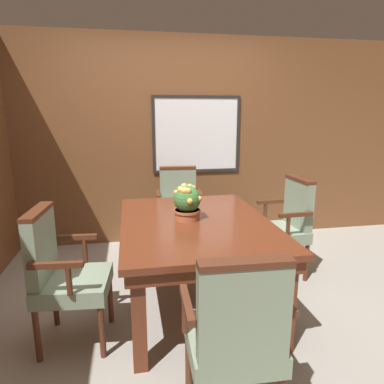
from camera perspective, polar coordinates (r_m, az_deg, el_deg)
The scene contains 8 objects.
ground_plane at distance 3.00m, azimuth 0.19°, elevation -18.59°, with size 14.00×14.00×0.00m, color #A39E93.
wall_back at distance 4.18m, azimuth -3.88°, elevation 8.34°, with size 7.20×0.08×2.45m.
dining_table at distance 2.79m, azimuth 0.56°, elevation -6.58°, with size 1.18×1.60×0.73m.
chair_head_far at distance 3.92m, azimuth -2.20°, elevation -2.26°, with size 0.53×0.50×0.97m.
chair_left_near at distance 2.53m, azimuth -20.86°, elevation -12.17°, with size 0.51×0.53×0.97m.
chair_right_far at distance 3.46m, azimuth 15.37°, elevation -4.88°, with size 0.49×0.52×0.97m.
chair_head_near at distance 1.81m, azimuth 7.33°, elevation -22.13°, with size 0.52×0.49×0.97m.
potted_plant at distance 2.74m, azimuth -0.82°, elevation -1.74°, with size 0.22×0.24×0.29m.
Camera 1 is at (-0.47, -2.50, 1.58)m, focal length 32.00 mm.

